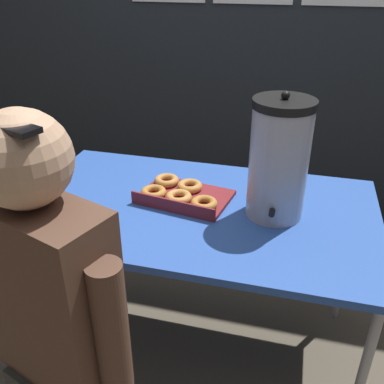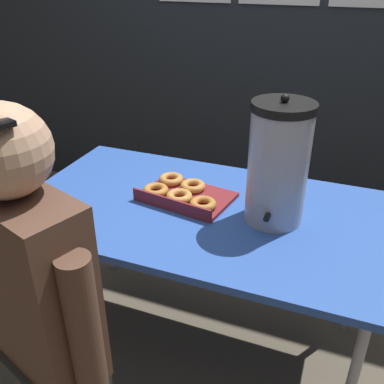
# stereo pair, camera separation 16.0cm
# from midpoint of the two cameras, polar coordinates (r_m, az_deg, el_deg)

# --- Properties ---
(ground_plane) EXTENTS (12.00, 12.00, 0.00)m
(ground_plane) POSITION_cam_midpoint_polar(r_m,az_deg,el_deg) (2.10, 2.80, -19.63)
(ground_plane) COLOR brown
(back_wall) EXTENTS (6.00, 0.11, 2.68)m
(back_wall) POSITION_cam_midpoint_polar(r_m,az_deg,el_deg) (2.72, 13.42, 23.20)
(back_wall) COLOR #23282D
(back_wall) RESTS_ON ground
(folding_table) EXTENTS (1.35, 0.79, 0.73)m
(folding_table) POSITION_cam_midpoint_polar(r_m,az_deg,el_deg) (1.65, 3.35, -3.43)
(folding_table) COLOR #2D56B2
(folding_table) RESTS_ON ground
(donut_box) EXTENTS (0.38, 0.29, 0.05)m
(donut_box) POSITION_cam_midpoint_polar(r_m,az_deg,el_deg) (1.67, 1.50, -0.30)
(donut_box) COLOR maroon
(donut_box) RESTS_ON folding_table
(coffee_urn) EXTENTS (0.21, 0.24, 0.46)m
(coffee_urn) POSITION_cam_midpoint_polar(r_m,az_deg,el_deg) (1.50, 14.45, 3.56)
(coffee_urn) COLOR #B7B7BC
(coffee_urn) RESTS_ON folding_table
(cell_phone) EXTENTS (0.11, 0.17, 0.01)m
(cell_phone) POSITION_cam_midpoint_polar(r_m,az_deg,el_deg) (1.58, -14.44, -3.68)
(cell_phone) COLOR black
(cell_phone) RESTS_ON folding_table
(person_seated) EXTENTS (0.50, 0.30, 1.29)m
(person_seated) POSITION_cam_midpoint_polar(r_m,az_deg,el_deg) (1.34, -16.05, -16.42)
(person_seated) COLOR #33332D
(person_seated) RESTS_ON ground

